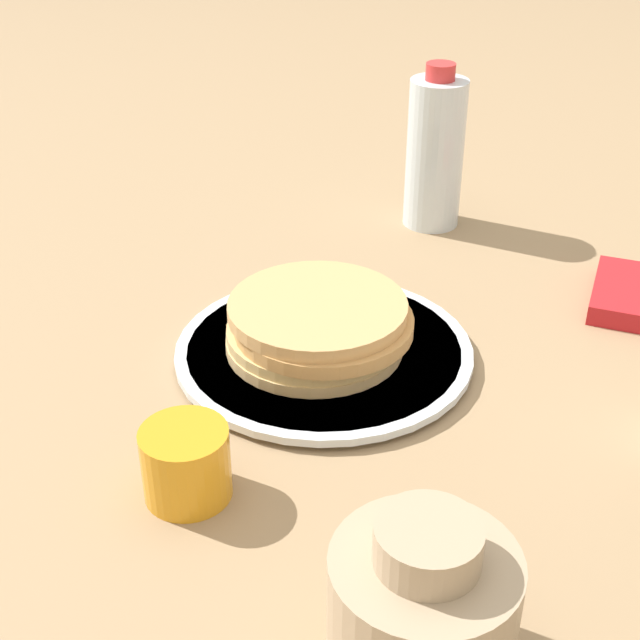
{
  "coord_description": "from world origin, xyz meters",
  "views": [
    {
      "loc": [
        -0.66,
        -0.02,
        0.45
      ],
      "look_at": [
        0.01,
        0.0,
        0.04
      ],
      "focal_mm": 50.0,
      "sensor_mm": 36.0,
      "label": 1
    }
  ],
  "objects": [
    {
      "name": "juice_glass",
      "position": [
        -0.17,
        0.09,
        0.03
      ],
      "size": [
        0.06,
        0.06,
        0.06
      ],
      "color": "orange",
      "rests_on": "ground_plane"
    },
    {
      "name": "water_bottle_mid",
      "position": [
        0.31,
        -0.12,
        0.09
      ],
      "size": [
        0.07,
        0.07,
        0.19
      ],
      "color": "silver",
      "rests_on": "ground_plane"
    },
    {
      "name": "plate",
      "position": [
        0.01,
        0.0,
        0.01
      ],
      "size": [
        0.27,
        0.27,
        0.01
      ],
      "color": "silver",
      "rests_on": "ground_plane"
    },
    {
      "name": "ground_plane",
      "position": [
        0.0,
        0.0,
        0.0
      ],
      "size": [
        4.0,
        4.0,
        0.0
      ],
      "primitive_type": "plane",
      "color": "#9E7F5B"
    },
    {
      "name": "napkin",
      "position": [
        0.12,
        -0.31,
        0.01
      ],
      "size": [
        0.14,
        0.12,
        0.02
      ],
      "color": "red",
      "rests_on": "ground_plane"
    },
    {
      "name": "cream_jug",
      "position": [
        -0.31,
        -0.07,
        0.05
      ],
      "size": [
        0.11,
        0.11,
        0.11
      ],
      "color": "tan",
      "rests_on": "ground_plane"
    },
    {
      "name": "pancake_stack",
      "position": [
        0.01,
        0.01,
        0.03
      ],
      "size": [
        0.16,
        0.17,
        0.05
      ],
      "color": "#D8B276",
      "rests_on": "plate"
    }
  ]
}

